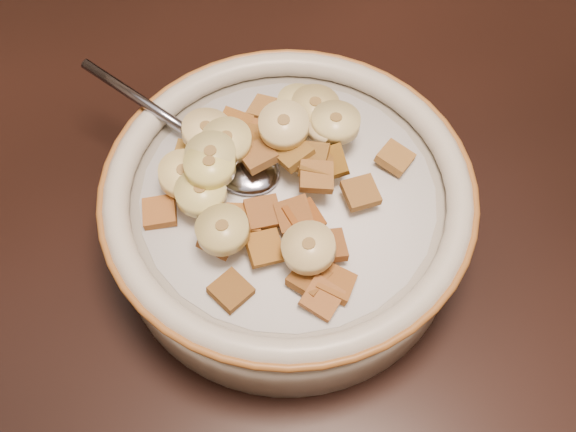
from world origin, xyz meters
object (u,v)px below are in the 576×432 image
object	(u,v)px
chair	(245,35)
cereal_bowl	(288,218)
table	(373,259)
spoon	(241,166)

from	to	relation	value
chair	cereal_bowl	distance (m)	0.62
cereal_bowl	chair	bearing A→B (deg)	78.68
table	spoon	bearing A→B (deg)	147.15
spoon	chair	bearing A→B (deg)	-142.74
cereal_bowl	spoon	world-z (taller)	spoon
chair	spoon	size ratio (longest dim) A/B	16.32
table	cereal_bowl	bearing A→B (deg)	157.88
chair	table	bearing A→B (deg)	-113.78
chair	spoon	xyz separation A→B (m)	(-0.12, -0.48, 0.37)
chair	cereal_bowl	bearing A→B (deg)	-120.15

